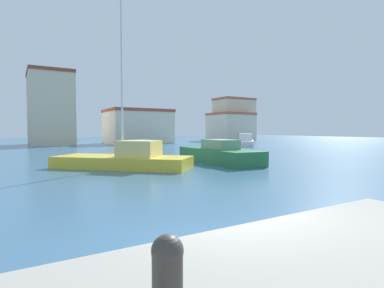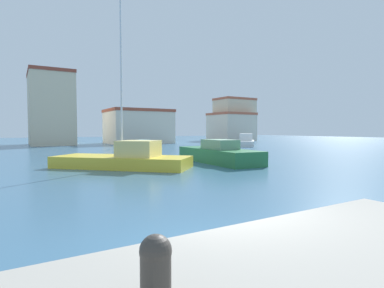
{
  "view_description": "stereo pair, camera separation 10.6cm",
  "coord_description": "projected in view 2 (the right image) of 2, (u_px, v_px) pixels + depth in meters",
  "views": [
    {
      "loc": [
        -3.37,
        -4.57,
        2.39
      ],
      "look_at": [
        11.85,
        21.21,
        0.98
      ],
      "focal_mm": 28.28,
      "sensor_mm": 36.0,
      "label": 1
    },
    {
      "loc": [
        -3.28,
        -4.62,
        2.39
      ],
      "look_at": [
        11.85,
        21.21,
        0.98
      ],
      "focal_mm": 28.28,
      "sensor_mm": 36.0,
      "label": 2
    }
  ],
  "objects": [
    {
      "name": "harbor_office",
      "position": [
        138.0,
        126.0,
        53.67
      ],
      "size": [
        10.67,
        8.74,
        5.97
      ],
      "color": "beige",
      "rests_on": "ground"
    },
    {
      "name": "motorboat_white_distant_east",
      "position": [
        246.0,
        141.0,
        44.92
      ],
      "size": [
        7.2,
        7.68,
        1.83
      ],
      "color": "white",
      "rests_on": "water"
    },
    {
      "name": "sailboat_yellow_behind_lamppost",
      "position": [
        126.0,
        158.0,
        18.94
      ],
      "size": [
        8.19,
        8.04,
        12.42
      ],
      "color": "gold",
      "rests_on": "water"
    },
    {
      "name": "yacht_club",
      "position": [
        231.0,
        127.0,
        67.75
      ],
      "size": [
        8.32,
        8.27,
        6.15
      ],
      "color": "beige",
      "rests_on": "ground"
    },
    {
      "name": "water",
      "position": [
        225.0,
        153.0,
        30.56
      ],
      "size": [
        160.0,
        160.0,
        0.0
      ],
      "primitive_type": "plane",
      "color": "#38607F",
      "rests_on": "ground"
    },
    {
      "name": "motorboat_teal_outer_mooring",
      "position": [
        142.0,
        148.0,
        33.71
      ],
      "size": [
        6.27,
        7.56,
        1.26
      ],
      "color": "#1E707A",
      "rests_on": "water"
    },
    {
      "name": "waterfront_apartments",
      "position": [
        51.0,
        109.0,
        47.58
      ],
      "size": [
        6.33,
        9.2,
        11.41
      ],
      "color": "beige",
      "rests_on": "ground"
    },
    {
      "name": "mooring_bollard",
      "position": [
        156.0,
        267.0,
        2.5
      ],
      "size": [
        0.27,
        0.27,
        0.59
      ],
      "color": "#38332D",
      "rests_on": "pier_quay"
    },
    {
      "name": "warehouse_block",
      "position": [
        234.0,
        119.0,
        69.55
      ],
      "size": [
        8.39,
        6.01,
        9.6
      ],
      "color": "beige",
      "rests_on": "ground"
    },
    {
      "name": "motorboat_green_inner_mooring",
      "position": [
        218.0,
        154.0,
        22.18
      ],
      "size": [
        3.02,
        8.14,
        1.68
      ],
      "color": "#28703D",
      "rests_on": "water"
    }
  ]
}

